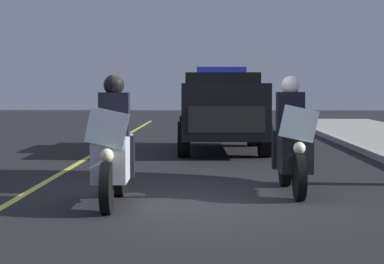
# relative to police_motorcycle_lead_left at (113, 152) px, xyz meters

# --- Properties ---
(ground_plane) EXTENTS (80.00, 80.00, 0.00)m
(ground_plane) POSITION_rel_police_motorcycle_lead_left_xyz_m (-0.37, 1.02, -0.70)
(ground_plane) COLOR black
(lane_stripe_center) EXTENTS (48.00, 0.12, 0.01)m
(lane_stripe_center) POSITION_rel_police_motorcycle_lead_left_xyz_m (-0.37, -1.40, -0.70)
(lane_stripe_center) COLOR #E0D14C
(lane_stripe_center) RESTS_ON ground
(police_motorcycle_lead_left) EXTENTS (2.14, 0.57, 1.72)m
(police_motorcycle_lead_left) POSITION_rel_police_motorcycle_lead_left_xyz_m (0.00, 0.00, 0.00)
(police_motorcycle_lead_left) COLOR black
(police_motorcycle_lead_left) RESTS_ON ground
(police_motorcycle_lead_right) EXTENTS (2.14, 0.57, 1.72)m
(police_motorcycle_lead_right) POSITION_rel_police_motorcycle_lead_left_xyz_m (-1.12, 2.48, 0.00)
(police_motorcycle_lead_right) COLOR black
(police_motorcycle_lead_right) RESTS_ON ground
(police_suv) EXTENTS (4.95, 2.18, 2.05)m
(police_suv) POSITION_rel_police_motorcycle_lead_left_xyz_m (-8.16, 1.58, 0.37)
(police_suv) COLOR black
(police_suv) RESTS_ON ground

